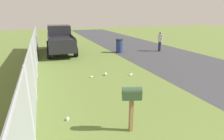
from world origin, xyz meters
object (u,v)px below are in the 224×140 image
object	(u,v)px
mailbox	(132,97)
pickup_truck	(60,38)
trash_bin	(119,46)
pedestrian	(160,40)

from	to	relation	value
mailbox	pickup_truck	bearing A→B (deg)	21.60
mailbox	trash_bin	distance (m)	10.28
mailbox	pickup_truck	distance (m)	11.34
pickup_truck	pedestrian	bearing A→B (deg)	-105.36
mailbox	pedestrian	size ratio (longest dim) A/B	0.78
pickup_truck	trash_bin	size ratio (longest dim) A/B	5.12
mailbox	pedestrian	xyz separation A→B (m)	(8.94, -7.01, -0.07)
mailbox	pedestrian	world-z (taller)	pedestrian
trash_bin	pedestrian	size ratio (longest dim) A/B	0.67
mailbox	trash_bin	size ratio (longest dim) A/B	1.15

